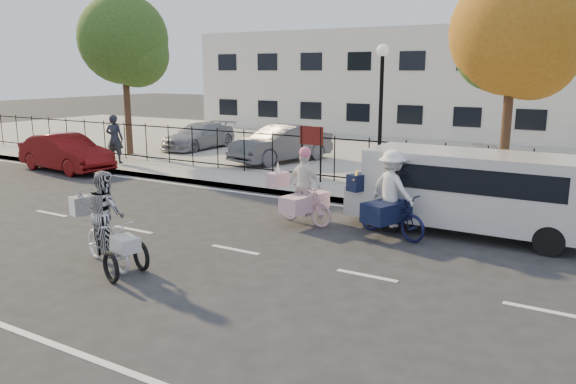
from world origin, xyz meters
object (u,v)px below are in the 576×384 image
Objects in this scene: lamppost at (381,91)px; red_sedan at (66,153)px; lot_car_a at (199,136)px; zebra_trike at (107,230)px; white_van at (471,189)px; bull_bike at (391,202)px; unicorn_bike at (304,196)px; lot_car_d at (483,161)px; pedestrian at (115,139)px; lot_car_c at (281,144)px.

lamppost reaches higher than red_sedan.
lamppost is at bearing -21.99° from lot_car_a.
zebra_trike is 0.41× the size of white_van.
lot_car_a is at bearing 50.95° from zebra_trike.
zebra_trike is 6.16m from bull_bike.
unicorn_bike is at bearing 112.94° from bull_bike.
white_van is at bearing -41.15° from lamppost.
lot_car_d is (2.39, 3.35, -2.36)m from lamppost.
lamppost is 2.28× the size of pedestrian.
zebra_trike is 0.50× the size of lot_car_c.
bull_bike is 15.03m from lot_car_a.
zebra_trike is 12.18m from lot_car_c.
lamppost is at bearing 162.67° from pedestrian.
bull_bike is 13.11m from pedestrian.
lot_car_d is (2.65, 7.59, 0.04)m from unicorn_bike.
bull_bike is at bearing -109.36° from lot_car_d.
zebra_trike reaches higher than red_sedan.
pedestrian is at bearing 64.59° from zebra_trike.
bull_bike is 7.50m from lot_car_d.
lamppost is 6.41m from lot_car_c.
unicorn_bike is at bearing -125.18° from lot_car_d.
lot_car_a is at bearing -3.55° from red_sedan.
red_sedan is at bearing 92.29° from unicorn_bike.
unicorn_bike is at bearing -94.45° from red_sedan.
red_sedan is at bearing -124.04° from lot_car_c.
unicorn_bike is 2.21m from bull_bike.
unicorn_bike is at bearing -3.14° from zebra_trike.
lot_car_d is at bearing 99.74° from white_van.
lot_car_d is (7.65, 0.45, -0.12)m from lot_car_c.
white_van is (5.47, 5.85, 0.32)m from zebra_trike.
bull_bike reaches higher than unicorn_bike.
red_sedan is (-11.57, -2.30, -2.42)m from lamppost.
red_sedan is at bearing -173.87° from lot_car_d.
unicorn_bike reaches higher than lot_car_c.
zebra_trike is at bearing -125.85° from lot_car_d.
zebra_trike is 11.56m from red_sedan.
red_sedan is at bearing 41.23° from pedestrian.
lamppost reaches higher than lot_car_d.
lot_car_a is (-10.55, 4.23, -2.37)m from lamppost.
unicorn_bike is 0.48× the size of lot_car_a.
lot_car_a is (-8.51, 13.08, 0.01)m from zebra_trike.
bull_bike is at bearing -33.96° from lot_car_a.
lot_car_a is (1.02, 6.53, 0.05)m from red_sedan.
bull_bike is at bearing 143.76° from pedestrian.
lot_car_d is at bearing -2.05° from zebra_trike.
pedestrian is (0.86, 1.63, 0.41)m from red_sedan.
white_van is 15.74m from lot_car_a.
lot_car_d is at bearing -4.03° from lot_car_a.
red_sedan is 15.05m from lot_car_d.
zebra_trike is at bearing -57.07° from lot_car_a.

